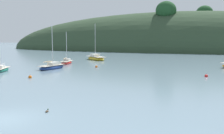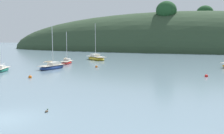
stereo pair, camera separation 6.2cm
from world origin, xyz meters
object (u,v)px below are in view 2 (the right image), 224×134
at_px(sailboat_black_sloop, 96,58).
at_px(sailboat_white_near, 67,62).
at_px(sailboat_yellow_far, 1,70).
at_px(duck_trailing, 47,111).
at_px(mooring_buoy_outer, 206,76).
at_px(mooring_buoy_inner, 30,77).
at_px(sailboat_blue_center, 52,67).
at_px(mooring_buoy_channel, 96,67).

height_order(sailboat_black_sloop, sailboat_white_near, sailboat_black_sloop).
bearing_deg(sailboat_yellow_far, duck_trailing, -39.64).
distance_m(sailboat_yellow_far, mooring_buoy_outer, 30.14).
xyz_separation_m(sailboat_black_sloop, duck_trailing, (13.64, -39.61, -0.35)).
bearing_deg(sailboat_yellow_far, mooring_buoy_outer, 9.78).
height_order(sailboat_black_sloop, duck_trailing, sailboat_black_sloop).
bearing_deg(sailboat_yellow_far, mooring_buoy_inner, -24.22).
bearing_deg(mooring_buoy_outer, sailboat_white_near, 162.12).
relative_size(sailboat_black_sloop, duck_trailing, 20.32).
relative_size(sailboat_white_near, sailboat_yellow_far, 1.14).
height_order(sailboat_black_sloop, sailboat_blue_center, sailboat_black_sloop).
height_order(mooring_buoy_outer, mooring_buoy_channel, same).
relative_size(sailboat_black_sloop, mooring_buoy_outer, 16.05).
relative_size(sailboat_yellow_far, duck_trailing, 13.37).
xyz_separation_m(sailboat_blue_center, sailboat_white_near, (-1.96, 8.12, -0.03)).
distance_m(sailboat_yellow_far, mooring_buoy_inner, 9.08).
relative_size(sailboat_blue_center, mooring_buoy_channel, 13.68).
bearing_deg(sailboat_yellow_far, sailboat_white_near, 75.00).
bearing_deg(mooring_buoy_channel, sailboat_blue_center, -142.70).
height_order(mooring_buoy_inner, mooring_buoy_channel, same).
xyz_separation_m(sailboat_black_sloop, mooring_buoy_outer, (24.19, -18.63, -0.28)).
xyz_separation_m(sailboat_white_near, sailboat_yellow_far, (-3.63, -13.53, -0.02)).
xyz_separation_m(mooring_buoy_outer, duck_trailing, (-10.55, -20.98, -0.07)).
distance_m(sailboat_black_sloop, sailboat_yellow_far, 24.38).
distance_m(mooring_buoy_channel, duck_trailing, 26.95).
bearing_deg(mooring_buoy_inner, sailboat_blue_center, 106.43).
bearing_deg(sailboat_black_sloop, sailboat_yellow_far, -103.06).
height_order(sailboat_white_near, mooring_buoy_inner, sailboat_white_near).
distance_m(sailboat_yellow_far, duck_trailing, 24.87).
bearing_deg(mooring_buoy_outer, mooring_buoy_inner, -157.56).
bearing_deg(mooring_buoy_channel, sailboat_black_sloop, 114.02).
bearing_deg(sailboat_black_sloop, mooring_buoy_channel, -65.98).
bearing_deg(mooring_buoy_outer, duck_trailing, -116.70).
height_order(sailboat_blue_center, sailboat_white_near, sailboat_blue_center).
xyz_separation_m(sailboat_white_near, duck_trailing, (15.52, -29.39, -0.27)).
distance_m(sailboat_blue_center, mooring_buoy_channel, 7.60).
distance_m(sailboat_black_sloop, mooring_buoy_channel, 15.04).
bearing_deg(sailboat_black_sloop, sailboat_blue_center, -89.76).
relative_size(sailboat_white_near, mooring_buoy_inner, 12.06).
relative_size(mooring_buoy_inner, mooring_buoy_channel, 1.00).
bearing_deg(mooring_buoy_inner, sailboat_yellow_far, 155.78).
xyz_separation_m(mooring_buoy_outer, mooring_buoy_channel, (-18.07, 4.90, 0.00)).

